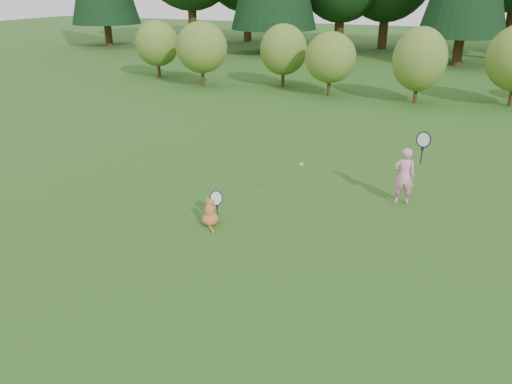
% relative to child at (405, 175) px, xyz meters
% --- Properties ---
extents(ground, '(100.00, 100.00, 0.00)m').
position_rel_child_xyz_m(ground, '(-2.42, -2.98, -0.60)').
color(ground, '#284D15').
rests_on(ground, ground).
extents(shrub_row, '(28.00, 3.00, 2.80)m').
position_rel_child_xyz_m(shrub_row, '(-2.42, 10.02, 0.80)').
color(shrub_row, '#527524').
rests_on(shrub_row, ground).
extents(child, '(0.66, 0.37, 1.72)m').
position_rel_child_xyz_m(child, '(0.00, 0.00, 0.00)').
color(child, pink).
rests_on(child, ground).
extents(cat, '(0.48, 0.75, 0.69)m').
position_rel_child_xyz_m(cat, '(-3.05, -2.35, -0.34)').
color(cat, '#B55622').
rests_on(cat, ground).
extents(tennis_ball, '(0.07, 0.07, 0.07)m').
position_rel_child_xyz_m(tennis_ball, '(-1.77, -1.07, 0.32)').
color(tennis_ball, '#ABE01A').
rests_on(tennis_ball, ground).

